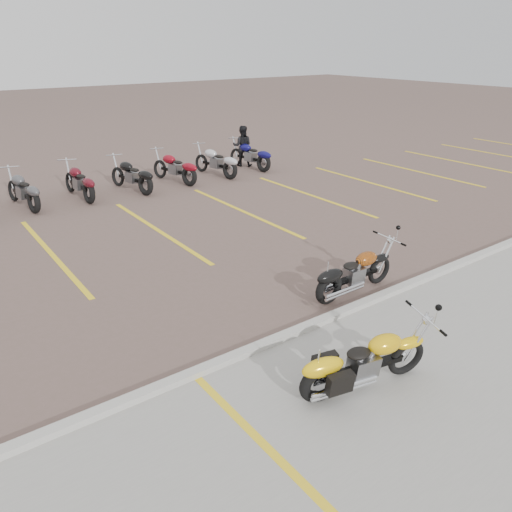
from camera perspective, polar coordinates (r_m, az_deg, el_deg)
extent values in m
plane|color=brown|center=(10.10, -1.25, -3.43)|extent=(100.00, 100.00, 0.00)
cube|color=#9E9B93|center=(7.45, 19.85, -15.91)|extent=(60.00, 5.00, 0.01)
cube|color=#ADAAA3|center=(8.70, 6.39, -7.86)|extent=(60.00, 0.18, 0.12)
cube|color=yellow|center=(6.09, 5.96, -24.98)|extent=(0.12, 5.00, 0.00)
torus|color=black|center=(7.75, 16.55, -11.04)|extent=(0.61, 0.23, 0.60)
torus|color=black|center=(7.03, 7.21, -14.12)|extent=(0.66, 0.29, 0.64)
cube|color=black|center=(7.33, 12.18, -12.19)|extent=(1.20, 0.36, 0.09)
cube|color=slate|center=(7.28, 11.91, -11.94)|extent=(0.44, 0.35, 0.31)
ellipsoid|color=#E6AF0C|center=(7.28, 14.08, -9.49)|extent=(0.59, 0.40, 0.28)
ellipsoid|color=black|center=(7.08, 11.26, -10.61)|extent=(0.40, 0.31, 0.11)
torus|color=black|center=(10.36, 13.79, -1.67)|extent=(0.59, 0.10, 0.58)
torus|color=black|center=(9.41, 8.24, -3.83)|extent=(0.62, 0.16, 0.62)
cube|color=black|center=(9.85, 11.17, -2.42)|extent=(1.17, 0.11, 0.09)
cube|color=slate|center=(9.79, 11.02, -2.20)|extent=(0.38, 0.27, 0.31)
ellipsoid|color=black|center=(9.89, 12.31, -0.34)|extent=(0.52, 0.29, 0.27)
ellipsoid|color=black|center=(9.62, 10.64, -1.13)|extent=(0.35, 0.24, 0.11)
imported|color=black|center=(19.95, -1.57, 12.46)|extent=(0.96, 0.94, 1.56)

